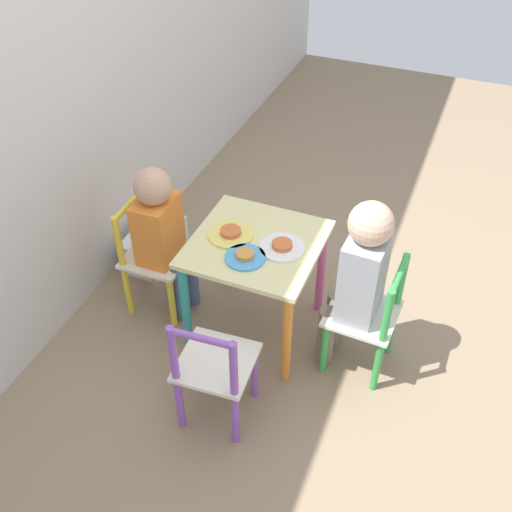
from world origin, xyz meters
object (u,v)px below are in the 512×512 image
Objects in this scene: chair_purple at (214,370)px; child_front at (359,274)px; plate_front at (282,247)px; storage_bin at (154,244)px; kids_table at (256,259)px; plate_back at (231,234)px; child_back at (162,231)px; plate_left at (245,257)px; chair_yellow at (153,258)px; chair_green at (368,318)px.

child_front reaches higher than chair_purple.
storage_bin is at bearing 71.67° from plate_front.
plate_back is at bearing 90.00° from kids_table.
child_front is 4.31× the size of plate_back.
child_front reaches higher than kids_table.
child_back is at bearing -138.76° from storage_bin.
plate_back is 1.17× the size of plate_left.
plate_front is at bearing -108.33° from storage_bin.
child_front reaches higher than storage_bin.
kids_table is 0.42m from child_front.
chair_yellow is at bearing 91.58° from plate_front.
plate_front is (0.47, -0.07, 0.23)m from chair_purple.
chair_yellow is 2.90× the size of plate_back.
plate_back is 0.15m from plate_left.
plate_left is 0.46× the size of storage_bin.
chair_yellow is 0.94m from chair_green.
chair_yellow is 0.74× the size of child_back.
chair_purple reaches higher than kids_table.
plate_left is at bearing -104.72° from child_back.
kids_table is 3.20× the size of plate_left.
storage_bin is at bearing -51.05° from chair_purple.
child_back is 0.82m from child_front.
kids_table is at bearing -90.00° from child_front.
storage_bin is (0.35, 0.63, -0.40)m from plate_left.
storage_bin is (0.25, 0.63, -0.30)m from kids_table.
kids_table is at bearing -111.14° from storage_bin.
chair_yellow is 3.01× the size of plate_front.
plate_front is 0.88m from storage_bin.
kids_table is at bearing -90.00° from chair_purple.
plate_front is at bearing -90.40° from child_back.
plate_front is at bearing -90.00° from plate_back.
storage_bin is (0.26, 0.16, -0.17)m from chair_yellow.
chair_yellow is at bearing 92.50° from plate_back.
chair_green is at bearing 90.00° from child_front.
chair_yellow is 0.35m from storage_bin.
chair_yellow reaches higher than plate_back.
plate_back is at bearing -89.60° from chair_green.
plate_left is 0.83m from storage_bin.
chair_yellow reaches higher than storage_bin.
plate_front is 1.13× the size of plate_left.
chair_green reaches higher than plate_front.
chair_yellow is 1.55× the size of storage_bin.
child_front reaches higher than plate_front.
chair_green is 0.67× the size of child_front.
chair_purple is (-0.45, 0.44, 0.00)m from chair_green.
plate_front is 0.15m from plate_left.
chair_yellow is (-0.02, 0.47, -0.13)m from kids_table.
child_back reaches higher than chair_green.
chair_green is at bearing -92.19° from child_back.
plate_back is at bearing -77.50° from chair_purple.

